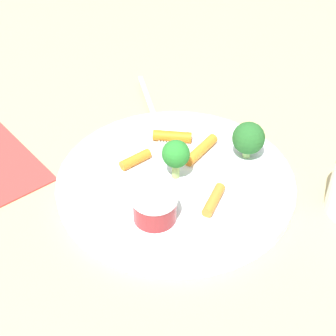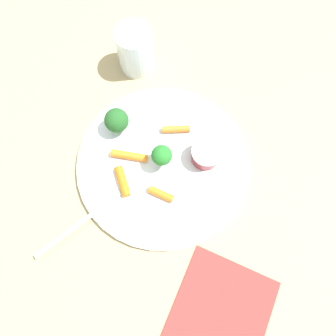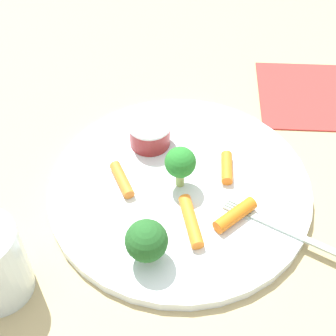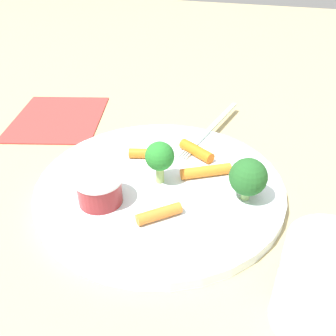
% 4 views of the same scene
% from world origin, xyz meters
% --- Properties ---
extents(ground_plane, '(2.40, 2.40, 0.00)m').
position_xyz_m(ground_plane, '(0.00, 0.00, 0.00)').
color(ground_plane, tan).
extents(plate, '(0.28, 0.28, 0.01)m').
position_xyz_m(plate, '(0.00, 0.00, 0.01)').
color(plate, white).
rests_on(plate, ground_plane).
extents(sauce_cup, '(0.05, 0.05, 0.03)m').
position_xyz_m(sauce_cup, '(0.05, -0.05, 0.03)').
color(sauce_cup, maroon).
rests_on(sauce_cup, plate).
extents(broccoli_floret_0, '(0.04, 0.04, 0.05)m').
position_xyz_m(broccoli_floret_0, '(0.00, 0.10, 0.04)').
color(broccoli_floret_0, '#9BC572').
rests_on(broccoli_floret_0, plate).
extents(broccoli_floret_1, '(0.03, 0.03, 0.05)m').
position_xyz_m(broccoli_floret_1, '(-0.00, -0.00, 0.04)').
color(broccoli_floret_1, '#97B662').
rests_on(broccoli_floret_1, plate).
extents(carrot_stick_0, '(0.04, 0.04, 0.01)m').
position_xyz_m(carrot_stick_0, '(0.06, 0.02, 0.02)').
color(carrot_stick_0, orange).
rests_on(carrot_stick_0, plate).
extents(carrot_stick_1, '(0.04, 0.05, 0.01)m').
position_xyz_m(carrot_stick_1, '(-0.07, 0.03, 0.02)').
color(carrot_stick_1, orange).
rests_on(carrot_stick_1, plate).
extents(carrot_stick_2, '(0.02, 0.04, 0.01)m').
position_xyz_m(carrot_stick_2, '(-0.04, -0.03, 0.02)').
color(carrot_stick_2, orange).
rests_on(carrot_stick_2, plate).
extents(carrot_stick_3, '(0.04, 0.06, 0.01)m').
position_xyz_m(carrot_stick_3, '(-0.03, 0.05, 0.02)').
color(carrot_stick_3, orange).
rests_on(carrot_stick_3, plate).
extents(fork, '(0.18, 0.05, 0.00)m').
position_xyz_m(fork, '(-0.14, 0.03, 0.01)').
color(fork, '#B0C4B7').
rests_on(fork, plate).
extents(napkin, '(0.19, 0.17, 0.00)m').
position_xyz_m(napkin, '(-0.12, -0.21, 0.00)').
color(napkin, '#BB3430').
rests_on(napkin, ground_plane).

